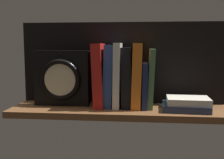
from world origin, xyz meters
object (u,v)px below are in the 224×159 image
book_red_requiem (99,75)px  book_orange_pandolfini (137,75)px  book_black_skeptic (127,77)px  book_navy_bierce (145,85)px  framed_clock (62,78)px  book_white_catcher (118,75)px  book_blue_modern (109,76)px  book_green_romantic (151,78)px  book_stack_side (187,104)px

book_red_requiem → book_orange_pandolfini: bearing=0.0°
book_black_skeptic → book_navy_bierce: book_black_skeptic is taller
book_navy_bierce → framed_clock: size_ratio=0.79×
book_red_requiem → book_white_catcher: size_ratio=0.99×
book_blue_modern → book_white_catcher: size_ratio=0.97×
book_navy_bierce → book_green_romantic: book_green_romantic is taller
book_orange_pandolfini → book_stack_side: size_ratio=1.40×
book_green_romantic → book_stack_side: bearing=-17.4°
book_orange_pandolfini → book_stack_side: bearing=-12.5°
book_black_skeptic → book_navy_bierce: size_ratio=1.34×
book_green_romantic → book_stack_side: (13.59, -4.26, -9.33)cm
book_stack_side → book_red_requiem: bearing=172.9°
book_orange_pandolfini → book_stack_side: book_orange_pandolfini is taller
book_red_requiem → book_white_catcher: (7.38, 0.00, 0.14)cm
book_green_romantic → book_stack_side: size_ratio=1.28×
book_blue_modern → book_orange_pandolfini: book_orange_pandolfini is taller
book_blue_modern → book_white_catcher: 3.43cm
book_navy_bierce → book_blue_modern: bearing=180.0°
book_blue_modern → framed_clock: (-19.73, -0.17, -1.16)cm
book_orange_pandolfini → book_stack_side: 22.25cm
book_green_romantic → book_blue_modern: bearing=180.0°
book_orange_pandolfini → book_green_romantic: size_ratio=1.10×
book_red_requiem → framed_clock: book_red_requiem is taller
book_navy_bierce → book_stack_side: 17.82cm
book_orange_pandolfini → framed_clock: (-30.91, -0.17, -1.55)cm
book_red_requiem → book_stack_side: bearing=-7.1°
book_white_catcher → framed_clock: 23.18cm
book_white_catcher → book_black_skeptic: (3.63, 0.00, -0.89)cm
book_stack_side → book_black_skeptic: bearing=169.7°
book_green_romantic → book_black_skeptic: bearing=180.0°
framed_clock → book_stack_side: 51.04cm
book_red_requiem → book_black_skeptic: size_ratio=1.06×
book_orange_pandolfini → framed_clock: 30.95cm
book_red_requiem → book_green_romantic: 20.78cm
book_blue_modern → book_navy_bierce: size_ratio=1.39×
book_white_catcher → book_orange_pandolfini: (7.78, 0.00, -0.05)cm
book_navy_bierce → framed_clock: 34.16cm
book_red_requiem → book_blue_modern: bearing=0.0°
book_green_romantic → book_stack_side: book_green_romantic is taller
book_red_requiem → book_stack_side: 36.13cm
book_white_catcher → book_stack_side: size_ratio=1.41×
book_orange_pandolfini → book_navy_bierce: book_orange_pandolfini is taller
book_red_requiem → book_blue_modern: size_ratio=1.02×
framed_clock → book_blue_modern: bearing=0.5°
book_orange_pandolfini → book_green_romantic: 5.70cm
book_navy_bierce → book_red_requiem: bearing=180.0°
book_red_requiem → book_black_skeptic: (11.01, 0.00, -0.76)cm
book_navy_bierce → book_white_catcher: bearing=180.0°
book_black_skeptic → book_stack_side: book_black_skeptic is taller
book_white_catcher → book_navy_bierce: size_ratio=1.44×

